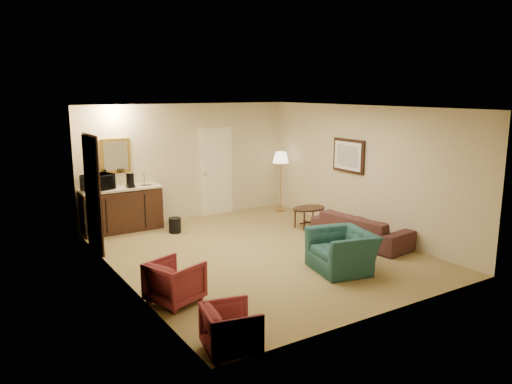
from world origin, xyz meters
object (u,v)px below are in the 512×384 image
(wetbar_cabinet, at_px, (122,209))
(microwave, at_px, (98,180))
(teal_armchair, at_px, (342,244))
(coffee_maker, at_px, (130,180))
(sofa, at_px, (361,224))
(coffee_table, at_px, (309,217))
(rose_chair_far, at_px, (231,327))
(floor_lamp, at_px, (280,181))
(waste_bin, at_px, (175,225))
(rose_chair_near, at_px, (175,280))

(wetbar_cabinet, xyz_separation_m, microwave, (-0.46, -0.01, 0.66))
(teal_armchair, distance_m, microwave, 5.08)
(microwave, relative_size, coffee_maker, 1.92)
(sofa, xyz_separation_m, coffee_table, (-0.16, 1.41, -0.16))
(rose_chair_far, height_order, microwave, microwave)
(teal_armchair, bearing_deg, sofa, 136.79)
(coffee_table, bearing_deg, floor_lamp, 77.60)
(sofa, height_order, rose_chair_far, sofa)
(sofa, height_order, coffee_table, sofa)
(floor_lamp, relative_size, waste_bin, 4.65)
(floor_lamp, bearing_deg, rose_chair_near, -139.88)
(waste_bin, distance_m, microwave, 1.79)
(wetbar_cabinet, bearing_deg, sofa, -42.34)
(wetbar_cabinet, distance_m, teal_armchair, 4.80)
(floor_lamp, distance_m, coffee_maker, 3.64)
(microwave, bearing_deg, teal_armchair, -75.51)
(rose_chair_near, bearing_deg, wetbar_cabinet, -27.92)
(rose_chair_far, height_order, waste_bin, rose_chair_far)
(teal_armchair, distance_m, floor_lamp, 4.17)
(rose_chair_near, bearing_deg, coffee_table, -83.12)
(sofa, relative_size, rose_chair_near, 2.93)
(sofa, relative_size, floor_lamp, 1.33)
(rose_chair_near, xyz_separation_m, microwave, (0.04, 3.93, 0.78))
(teal_armchair, xyz_separation_m, rose_chair_near, (-2.80, 0.27, -0.11))
(rose_chair_near, bearing_deg, rose_chair_far, 159.32)
(wetbar_cabinet, relative_size, rose_chair_near, 2.47)
(rose_chair_far, height_order, floor_lamp, floor_lamp)
(rose_chair_near, xyz_separation_m, floor_lamp, (4.29, 3.62, 0.40))
(teal_armchair, relative_size, waste_bin, 3.22)
(rose_chair_far, xyz_separation_m, coffee_table, (3.95, 3.65, -0.08))
(microwave, bearing_deg, sofa, -57.74)
(wetbar_cabinet, xyz_separation_m, rose_chair_far, (-0.50, -5.52, -0.16))
(teal_armchair, height_order, coffee_table, teal_armchair)
(coffee_table, xyz_separation_m, waste_bin, (-2.58, 1.15, -0.06))
(teal_armchair, xyz_separation_m, coffee_table, (1.15, 2.33, -0.22))
(floor_lamp, bearing_deg, sofa, -93.49)
(sofa, bearing_deg, wetbar_cabinet, 39.85)
(teal_armchair, distance_m, rose_chair_near, 2.82)
(rose_chair_far, bearing_deg, waste_bin, -3.83)
(sofa, height_order, microwave, microwave)
(rose_chair_far, bearing_deg, sofa, -49.46)
(wetbar_cabinet, xyz_separation_m, rose_chair_near, (-0.50, -3.94, -0.13))
(sofa, height_order, floor_lamp, floor_lamp)
(waste_bin, bearing_deg, sofa, -43.12)
(wetbar_cabinet, distance_m, rose_chair_far, 5.54)
(floor_lamp, bearing_deg, coffee_table, -102.40)
(waste_bin, xyz_separation_m, coffee_maker, (-0.69, 0.62, 0.91))
(wetbar_cabinet, xyz_separation_m, coffee_table, (3.45, -1.87, -0.24))
(teal_armchair, xyz_separation_m, floor_lamp, (1.49, 3.89, 0.29))
(teal_armchair, xyz_separation_m, rose_chair_far, (-2.80, -1.31, -0.14))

